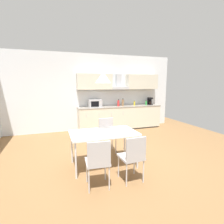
% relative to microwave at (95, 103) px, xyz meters
% --- Properties ---
extents(ground_plane, '(8.83, 8.58, 0.02)m').
position_rel_microwave_xyz_m(ground_plane, '(-0.24, -2.57, -1.06)').
color(ground_plane, brown).
extents(wall_back, '(7.06, 0.10, 2.88)m').
position_rel_microwave_xyz_m(wall_back, '(-0.24, 0.34, 0.39)').
color(wall_back, silver).
rests_on(wall_back, ground_plane).
extents(kitchen_counter, '(3.29, 0.61, 0.91)m').
position_rel_microwave_xyz_m(kitchen_counter, '(1.01, 0.00, -0.59)').
color(kitchen_counter, '#333333').
rests_on(kitchen_counter, ground_plane).
extents(backsplash_tile, '(3.27, 0.02, 0.60)m').
position_rel_microwave_xyz_m(backsplash_tile, '(1.01, 0.28, 0.16)').
color(backsplash_tile, silver).
rests_on(backsplash_tile, kitchen_counter).
extents(upper_wall_cabinets, '(3.27, 0.40, 0.58)m').
position_rel_microwave_xyz_m(upper_wall_cabinets, '(1.01, 0.13, 0.79)').
color(upper_wall_cabinets, beige).
extents(microwave, '(0.48, 0.35, 0.28)m').
position_rel_microwave_xyz_m(microwave, '(0.00, 0.00, 0.00)').
color(microwave, '#ADADB2').
rests_on(microwave, kitchen_counter).
extents(coffee_maker, '(0.18, 0.19, 0.30)m').
position_rel_microwave_xyz_m(coffee_maker, '(2.33, 0.03, 0.01)').
color(coffee_maker, black).
rests_on(coffee_maker, kitchen_counter).
extents(bottle_green, '(0.06, 0.06, 0.21)m').
position_rel_microwave_xyz_m(bottle_green, '(2.13, -0.04, -0.05)').
color(bottle_green, green).
rests_on(bottle_green, kitchen_counter).
extents(bottle_red, '(0.08, 0.08, 0.28)m').
position_rel_microwave_xyz_m(bottle_red, '(0.92, -0.03, -0.02)').
color(bottle_red, red).
rests_on(bottle_red, kitchen_counter).
extents(bottle_brown, '(0.08, 0.08, 0.30)m').
position_rel_microwave_xyz_m(bottle_brown, '(1.11, -0.02, -0.01)').
color(bottle_brown, brown).
rests_on(bottle_brown, kitchen_counter).
extents(bottle_yellow, '(0.06, 0.06, 0.20)m').
position_rel_microwave_xyz_m(bottle_yellow, '(1.60, -0.02, -0.05)').
color(bottle_yellow, yellow).
rests_on(bottle_yellow, kitchen_counter).
extents(dining_table, '(1.40, 0.83, 0.76)m').
position_rel_microwave_xyz_m(dining_table, '(-0.48, -2.84, -0.34)').
color(dining_table, white).
rests_on(dining_table, ground_plane).
extents(chair_near_right, '(0.42, 0.42, 0.87)m').
position_rel_microwave_xyz_m(chair_near_right, '(-0.16, -3.63, -0.52)').
color(chair_near_right, '#B2B2B7').
rests_on(chair_near_right, ground_plane).
extents(chair_near_left, '(0.43, 0.43, 0.87)m').
position_rel_microwave_xyz_m(chair_near_left, '(-0.81, -3.63, -0.52)').
color(chair_near_left, '#B2B2B7').
rests_on(chair_near_left, ground_plane).
extents(chair_far_right, '(0.42, 0.42, 0.87)m').
position_rel_microwave_xyz_m(chair_far_right, '(-0.17, -2.04, -0.52)').
color(chair_far_right, '#B2B2B7').
rests_on(chair_far_right, ground_plane).
extents(pendant_lamp, '(0.32, 0.32, 0.22)m').
position_rel_microwave_xyz_m(pendant_lamp, '(-0.48, -2.84, 0.85)').
color(pendant_lamp, silver).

